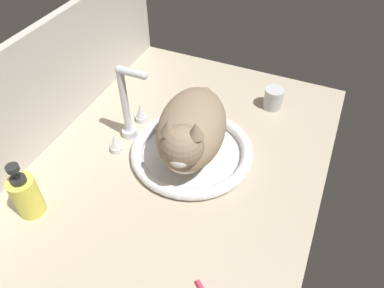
% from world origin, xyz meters
% --- Properties ---
extents(countertop, '(1.01, 0.72, 0.03)m').
position_xyz_m(countertop, '(0.00, 0.00, 0.01)').
color(countertop, '#B7A88E').
rests_on(countertop, ground).
extents(backsplash_wall, '(1.01, 0.02, 0.34)m').
position_xyz_m(backsplash_wall, '(0.00, 0.37, 0.17)').
color(backsplash_wall, beige).
rests_on(backsplash_wall, ground).
extents(sink_basin, '(0.33, 0.33, 0.03)m').
position_xyz_m(sink_basin, '(0.05, -0.02, 0.04)').
color(sink_basin, white).
rests_on(sink_basin, countertop).
extents(faucet, '(0.17, 0.10, 0.23)m').
position_xyz_m(faucet, '(0.05, 0.17, 0.12)').
color(faucet, silver).
rests_on(faucet, countertop).
extents(cat, '(0.39, 0.23, 0.18)m').
position_xyz_m(cat, '(0.03, -0.02, 0.13)').
color(cat, '#8C755B').
rests_on(cat, sink_basin).
extents(soap_pump_bottle, '(0.06, 0.06, 0.15)m').
position_xyz_m(soap_pump_bottle, '(-0.27, 0.25, 0.09)').
color(soap_pump_bottle, '#E5DB4C').
rests_on(soap_pump_bottle, countertop).
extents(metal_jar, '(0.06, 0.06, 0.06)m').
position_xyz_m(metal_jar, '(0.33, -0.16, 0.06)').
color(metal_jar, '#B2B5BA').
rests_on(metal_jar, countertop).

